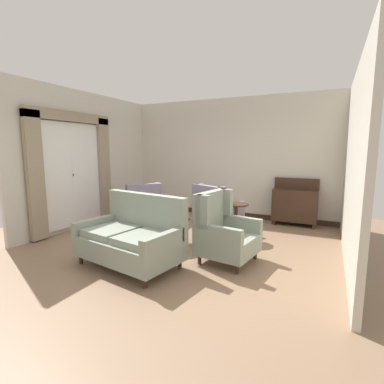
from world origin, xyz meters
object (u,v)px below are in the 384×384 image
porcelain_vase (171,208)px  armchair_foreground_right (142,208)px  armchair_near_window (215,212)px  side_table (236,218)px  coffee_table (168,223)px  settee (132,238)px  armchair_far_left (223,232)px  sideboard (295,205)px

porcelain_vase → armchair_foreground_right: bearing=147.8°
armchair_near_window → side_table: armchair_near_window is taller
porcelain_vase → side_table: bearing=42.0°
porcelain_vase → armchair_near_window: (0.44, 1.07, -0.24)m
side_table → coffee_table: bearing=-138.0°
settee → armchair_near_window: 2.19m
coffee_table → side_table: (0.99, 0.89, 0.00)m
armchair_foreground_right → armchair_far_left: 2.50m
armchair_near_window → side_table: bearing=-176.9°
armchair_foreground_right → armchair_far_left: armchair_far_left is taller
armchair_far_left → sideboard: size_ratio=1.00×
armchair_foreground_right → sideboard: sideboard is taller
settee → armchair_foreground_right: (-1.10, 1.80, 0.01)m
coffee_table → settee: bearing=-91.3°
armchair_near_window → side_table: size_ratio=1.51×
armchair_far_left → side_table: armchair_far_left is taller
coffee_table → armchair_foreground_right: 1.37m
settee → armchair_near_window: (0.51, 2.13, 0.02)m
settee → armchair_foreground_right: 2.11m
armchair_foreground_right → side_table: bearing=135.3°
coffee_table → porcelain_vase: size_ratio=2.08×
armchair_near_window → armchair_foreground_right: bearing=38.0°
coffee_table → porcelain_vase: porcelain_vase is taller
porcelain_vase → sideboard: sideboard is taller
settee → armchair_far_left: 1.39m
porcelain_vase → armchair_far_left: armchair_far_left is taller
armchair_far_left → sideboard: 2.78m
armchair_far_left → sideboard: armchair_far_left is taller
porcelain_vase → armchair_far_left: size_ratio=0.36×
porcelain_vase → settee: settee is taller
porcelain_vase → armchair_far_left: (1.10, -0.31, -0.22)m
settee → armchair_foreground_right: bearing=131.0°
armchair_foreground_right → armchair_near_window: bearing=143.8°
side_table → armchair_foreground_right: bearing=-176.9°
porcelain_vase → armchair_foreground_right: (-1.17, 0.74, -0.25)m
porcelain_vase → side_table: size_ratio=0.55×
coffee_table → sideboard: (1.90, 2.41, 0.07)m
porcelain_vase → settee: bearing=-93.9°
armchair_foreground_right → settee: bearing=73.7°
armchair_far_left → porcelain_vase: bearing=82.8°
porcelain_vase → armchair_far_left: bearing=-15.5°
coffee_table → armchair_near_window: armchair_near_window is taller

